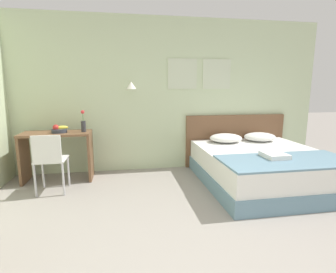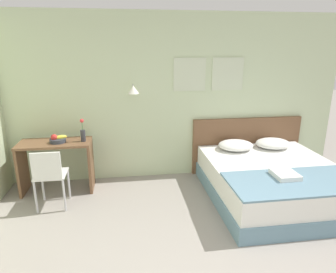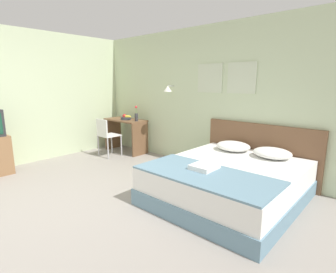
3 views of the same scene
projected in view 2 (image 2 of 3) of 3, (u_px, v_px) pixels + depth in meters
wall_back at (168, 98)px, 4.84m from camera, size 5.83×0.31×2.65m
bed at (273, 182)px, 4.31m from camera, size 1.80×2.01×0.52m
headboard at (246, 145)px, 5.22m from camera, size 1.92×0.06×0.96m
pillow_left at (236, 145)px, 4.84m from camera, size 0.56×0.48×0.15m
pillow_right at (273, 143)px, 4.93m from camera, size 0.56×0.48×0.15m
throw_blanket at (298, 182)px, 3.68m from camera, size 1.74×0.80×0.02m
folded_towel_near_foot at (285, 174)px, 3.78m from camera, size 0.29×0.34×0.06m
desk at (56, 158)px, 4.48m from camera, size 1.04×0.50×0.78m
desk_chair at (49, 174)px, 3.95m from camera, size 0.40×0.40×0.85m
fruit_bowl at (58, 139)px, 4.38m from camera, size 0.25×0.23×0.13m
flower_vase at (83, 133)px, 4.41m from camera, size 0.07×0.07×0.34m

